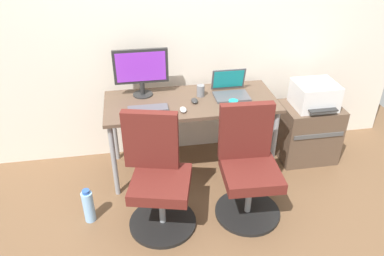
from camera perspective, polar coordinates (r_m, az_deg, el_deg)
ground_plane at (r=3.73m, az=-0.13°, el=-5.92°), size 5.28×5.28×0.00m
back_wall at (r=3.51m, az=-1.31°, el=15.43°), size 4.40×0.04×2.60m
desk at (r=3.38m, az=-0.14°, el=3.13°), size 1.52×0.65×0.74m
office_chair_left at (r=2.92m, az=-5.19°, el=-7.57°), size 0.54×0.54×0.94m
office_chair_right at (r=3.04m, az=8.53°, el=-6.06°), size 0.54×0.54×0.94m
side_cabinet at (r=3.90m, az=17.13°, el=-0.59°), size 0.55×0.43×0.58m
printer at (r=3.71m, az=18.09°, el=4.78°), size 0.38×0.40×0.24m
water_bottle_on_floor at (r=3.19m, az=-15.42°, el=-11.33°), size 0.09×0.09×0.31m
desktop_monitor at (r=3.37m, az=-7.73°, el=8.81°), size 0.48×0.18×0.43m
open_laptop at (r=3.44m, az=5.83°, el=5.87°), size 0.31×0.27×0.22m
keyboard_by_monitor at (r=3.09m, az=-6.69°, el=1.78°), size 0.34×0.12×0.02m
keyboard_by_laptop at (r=3.21m, az=-6.68°, el=2.95°), size 0.34×0.12×0.02m
mouse_by_monitor at (r=3.15m, az=-1.35°, el=2.80°), size 0.06×0.10×0.03m
mouse_by_laptop at (r=3.30m, az=0.37°, el=4.16°), size 0.06×0.10×0.03m
coffee_mug at (r=3.18m, az=6.25°, el=3.44°), size 0.08×0.08×0.09m
pen_cup at (r=3.40m, az=1.32°, el=5.68°), size 0.07×0.07×0.10m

